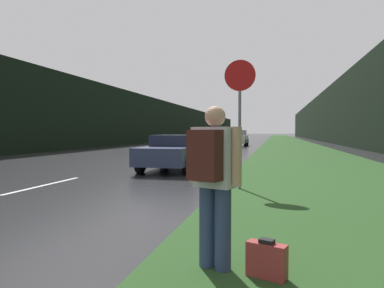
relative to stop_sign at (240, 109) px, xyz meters
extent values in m
cube|color=#26471E|center=(2.48, 33.00, -1.96)|extent=(6.00, 240.00, 0.02)
cube|color=silver|center=(-5.04, -0.56, -1.96)|extent=(0.12, 3.00, 0.01)
cube|color=silver|center=(-5.04, 6.44, -1.96)|extent=(0.12, 3.00, 0.01)
cube|color=silver|center=(-5.04, 13.44, -1.96)|extent=(0.12, 3.00, 0.01)
cube|color=silver|center=(-5.04, 20.44, -1.96)|extent=(0.12, 3.00, 0.01)
cube|color=silver|center=(-5.04, 27.44, -1.96)|extent=(0.12, 3.00, 0.01)
cube|color=black|center=(-15.55, 43.00, 0.97)|extent=(2.00, 140.00, 5.87)
cube|color=black|center=(8.48, 43.00, 1.67)|extent=(2.00, 140.00, 7.27)
cylinder|color=slate|center=(0.00, 0.00, -0.77)|extent=(0.07, 0.07, 2.39)
cylinder|color=#B71414|center=(0.00, 0.00, 0.80)|extent=(0.75, 0.02, 0.75)
cylinder|color=navy|center=(0.17, -4.93, -1.54)|extent=(0.16, 0.16, 0.84)
cylinder|color=navy|center=(0.34, -4.99, -1.54)|extent=(0.16, 0.16, 0.84)
cube|color=silver|center=(0.25, -4.96, -0.82)|extent=(0.44, 0.34, 0.61)
sphere|color=tan|center=(0.25, -4.96, -0.41)|extent=(0.21, 0.21, 0.21)
cylinder|color=tan|center=(0.03, -4.88, -0.80)|extent=(0.09, 0.09, 0.57)
cylinder|color=tan|center=(0.48, -5.04, -0.80)|extent=(0.09, 0.09, 0.57)
cube|color=#471E19|center=(0.18, -5.15, -0.79)|extent=(0.35, 0.27, 0.49)
cube|color=#9E3333|center=(0.77, -5.08, -1.79)|extent=(0.40, 0.25, 0.35)
cube|color=black|center=(0.77, -5.08, -1.60)|extent=(0.16, 0.13, 0.04)
cube|color=#2D3856|center=(-2.78, 3.77, -1.38)|extent=(1.72, 4.22, 0.60)
cube|color=#1B2134|center=(-2.78, 3.98, -0.88)|extent=(1.46, 1.90, 0.41)
cylinder|color=black|center=(-1.96, 2.46, -1.65)|extent=(0.20, 0.63, 0.63)
cylinder|color=black|center=(-3.60, 2.46, -1.65)|extent=(0.20, 0.63, 0.63)
cylinder|color=black|center=(-1.96, 5.08, -1.65)|extent=(0.20, 0.63, 0.63)
cylinder|color=black|center=(-3.60, 5.08, -1.65)|extent=(0.20, 0.63, 0.63)
cube|color=#BCBCBC|center=(-2.78, 25.94, -1.27)|extent=(1.79, 4.34, 0.75)
cube|color=slate|center=(-2.78, 26.16, -0.64)|extent=(1.52, 1.95, 0.52)
cylinder|color=black|center=(-1.93, 24.59, -1.61)|extent=(0.20, 0.71, 0.71)
cylinder|color=black|center=(-3.63, 24.59, -1.61)|extent=(0.20, 0.71, 0.71)
cylinder|color=black|center=(-1.93, 27.28, -1.61)|extent=(0.20, 0.71, 0.71)
cylinder|color=black|center=(-3.63, 27.28, -1.61)|extent=(0.20, 0.71, 0.71)
camera|label=1|loc=(0.84, -8.34, -0.57)|focal=32.00mm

